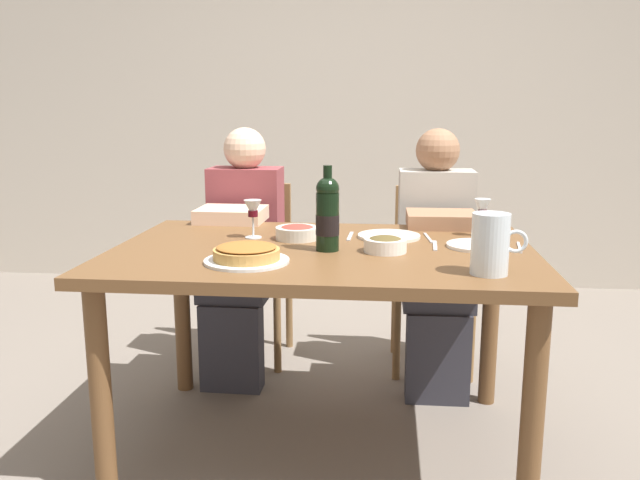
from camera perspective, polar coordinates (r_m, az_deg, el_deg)
ground_plane at (r=2.61m, az=0.25°, el=-17.25°), size 8.00×8.00×0.00m
back_wall at (r=4.65m, az=3.25°, el=13.39°), size 8.00×0.10×2.80m
dining_table at (r=2.36m, az=0.26°, el=-2.88°), size 1.50×1.00×0.76m
wine_bottle at (r=2.27m, az=0.66°, el=2.29°), size 0.08×0.08×0.30m
water_pitcher at (r=2.02m, az=14.67°, el=-0.64°), size 0.17×0.11×0.19m
baked_tart at (r=2.13m, az=-6.44°, el=-1.23°), size 0.28×0.28×0.06m
salad_bowl at (r=2.48m, az=-2.01°, el=0.73°), size 0.17×0.17×0.06m
olive_bowl at (r=2.28m, az=5.72°, el=-0.32°), size 0.15×0.15×0.06m
wine_glass_left_diner at (r=2.61m, az=14.02°, el=2.57°), size 0.06×0.06×0.15m
wine_glass_right_diner at (r=2.51m, az=-5.89°, el=2.57°), size 0.07×0.07×0.15m
dinner_plate_left_setting at (r=2.41m, az=13.58°, el=-0.48°), size 0.22×0.22×0.01m
dinner_plate_right_setting at (r=2.53m, az=6.05°, el=0.34°), size 0.24×0.24×0.01m
fork_left_setting at (r=2.40m, az=10.02°, el=-0.49°), size 0.02×0.16×0.00m
knife_left_setting at (r=2.44m, az=17.04°, el=-0.62°), size 0.03×0.18×0.00m
knife_right_setting at (r=2.53m, az=9.44°, el=0.19°), size 0.03×0.18×0.00m
spoon_right_setting at (r=2.53m, az=2.65°, el=0.33°), size 0.02×0.16×0.00m
chair_left at (r=3.33m, az=-5.90°, el=-1.64°), size 0.41×0.41×0.87m
diner_left at (r=3.08m, az=-6.90°, el=-0.48°), size 0.34×0.50×1.16m
chair_right at (r=3.24m, az=9.73°, el=-2.11°), size 0.41×0.41×0.87m
diner_right at (r=2.99m, az=10.15°, el=-0.96°), size 0.34×0.51×1.16m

